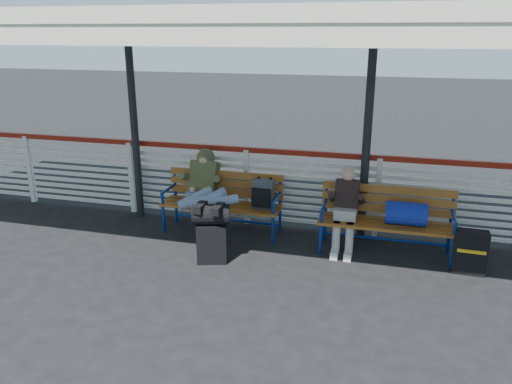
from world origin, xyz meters
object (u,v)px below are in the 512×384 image
(luggage_stack, at_px, (211,231))
(suitcase_side, at_px, (470,252))
(bench_right, at_px, (395,214))
(bench_left, at_px, (233,196))
(traveler_man, at_px, (205,194))
(companion_person, at_px, (345,209))

(luggage_stack, relative_size, suitcase_side, 1.44)
(suitcase_side, bearing_deg, bench_right, 164.16)
(bench_left, bearing_deg, traveler_man, -131.63)
(bench_right, relative_size, traveler_man, 1.10)
(bench_right, xyz_separation_m, traveler_man, (-2.65, -0.19, 0.11))
(luggage_stack, distance_m, traveler_man, 0.81)
(bench_left, xyz_separation_m, suitcase_side, (3.28, -0.47, -0.30))
(bench_left, xyz_separation_m, bench_right, (2.34, -0.16, 0.00))
(bench_right, relative_size, companion_person, 1.57)
(traveler_man, bearing_deg, companion_person, 5.06)
(traveler_man, distance_m, suitcase_side, 3.62)
(bench_right, relative_size, suitcase_side, 3.22)
(traveler_man, xyz_separation_m, suitcase_side, (3.60, -0.12, -0.42))
(bench_right, xyz_separation_m, suitcase_side, (0.94, -0.31, -0.30))
(bench_right, height_order, companion_person, companion_person)
(luggage_stack, height_order, companion_person, companion_person)
(companion_person, bearing_deg, bench_right, 1.30)
(bench_left, height_order, companion_person, companion_person)
(luggage_stack, bearing_deg, suitcase_side, -7.07)
(luggage_stack, relative_size, traveler_man, 0.49)
(luggage_stack, height_order, bench_left, bench_left)
(suitcase_side, bearing_deg, bench_left, 174.36)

